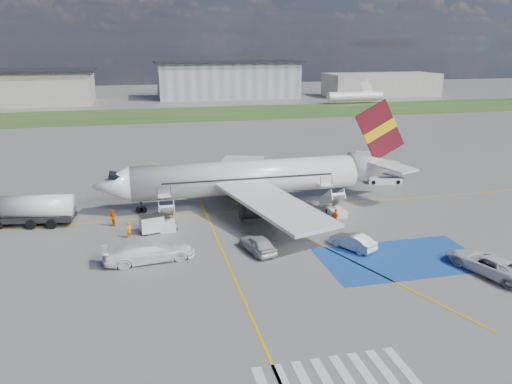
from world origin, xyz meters
TOP-DOWN VIEW (x-y plane):
  - ground at (0.00, 0.00)m, footprint 400.00×400.00m
  - grass_strip at (0.00, 95.00)m, footprint 400.00×30.00m
  - taxiway_line_main at (0.00, 12.00)m, footprint 120.00×0.20m
  - taxiway_line_cross at (-5.00, -10.00)m, footprint 0.20×60.00m
  - taxiway_line_diag at (0.00, 12.00)m, footprint 20.71×56.45m
  - staging_box at (10.00, -4.00)m, footprint 14.00×8.00m
  - crosswalk at (-1.80, -18.00)m, footprint 9.00×4.00m
  - terminal_centre at (20.00, 135.00)m, footprint 48.00×18.00m
  - terminal_east at (75.00, 128.00)m, footprint 40.00×16.00m
  - airliner at (1.51, 14.00)m, footprint 36.81×32.95m
  - airstairs_fwd at (-9.50, 8.70)m, footprint 1.90×5.20m
  - airstairs_aft at (9.00, 8.70)m, footprint 1.90×5.20m
  - fuel_tanker at (-23.54, 12.66)m, footprint 9.84×4.04m
  - gpu_cart at (-11.07, 7.57)m, footprint 2.48×1.86m
  - belt_loader at (20.46, 19.23)m, footprint 4.98×2.53m
  - car_silver_a at (-1.91, 0.41)m, footprint 2.94×4.98m
  - car_silver_b at (6.78, -0.91)m, footprint 3.57×4.69m
  - van_white_a at (15.61, -8.24)m, footprint 3.97×6.03m
  - van_white_b at (-11.53, 0.68)m, footprint 6.12×3.03m
  - crew_fwd at (-13.26, 6.65)m, footprint 0.70×0.66m
  - crew_nose at (-14.94, 10.34)m, footprint 1.06×1.12m
  - crew_aft at (7.69, 5.43)m, footprint 0.76×1.09m

SIDE VIEW (x-z plane):
  - ground at x=0.00m, z-range 0.00..0.00m
  - grass_strip at x=0.00m, z-range 0.00..0.01m
  - taxiway_line_main at x=0.00m, z-range 0.00..0.01m
  - taxiway_line_cross at x=-5.00m, z-range 0.00..0.01m
  - taxiway_line_diag at x=0.00m, z-range 0.00..0.01m
  - staging_box at x=10.00m, z-range 0.00..0.01m
  - crosswalk at x=-1.80m, z-range 0.00..0.01m
  - belt_loader at x=20.46m, z-range -0.36..1.08m
  - airstairs_fwd at x=-9.50m, z-range -1.18..2.42m
  - airstairs_aft at x=9.00m, z-range -1.18..2.42m
  - car_silver_b at x=6.78m, z-range 0.00..1.48m
  - car_silver_a at x=-1.91m, z-range 0.00..1.59m
  - crew_fwd at x=-13.26m, z-range 0.00..1.61m
  - gpu_cart at x=-11.07m, z-range -0.09..1.78m
  - crew_aft at x=7.69m, z-range 0.00..1.72m
  - crew_nose at x=-14.94m, z-range 0.00..1.82m
  - van_white_a at x=15.61m, z-range 0.00..2.08m
  - van_white_b at x=-11.53m, z-range 0.00..2.31m
  - fuel_tanker at x=-23.54m, z-range -0.26..3.01m
  - airliner at x=1.51m, z-range -2.57..9.35m
  - terminal_east at x=75.00m, z-range 0.00..8.00m
  - terminal_centre at x=20.00m, z-range 0.00..12.00m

